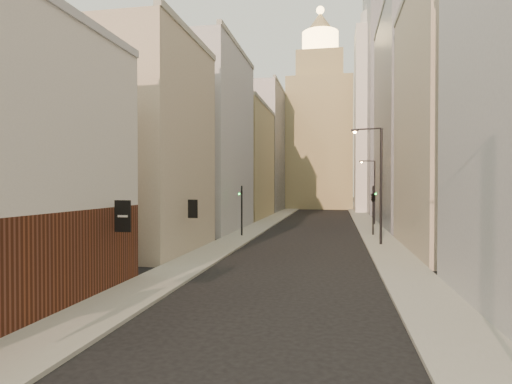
% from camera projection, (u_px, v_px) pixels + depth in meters
% --- Properties ---
extents(sidewalk_left, '(3.00, 140.00, 0.15)m').
position_uv_depth(sidewalk_left, '(271.00, 220.00, 60.30)').
color(sidewalk_left, gray).
rests_on(sidewalk_left, ground).
extents(sidewalk_right, '(3.00, 140.00, 0.15)m').
position_uv_depth(sidewalk_right, '(365.00, 222.00, 57.91)').
color(sidewalk_right, gray).
rests_on(sidewalk_right, ground).
extents(left_bldg_beige, '(8.00, 12.00, 16.00)m').
position_uv_depth(left_bldg_beige, '(143.00, 147.00, 32.69)').
color(left_bldg_beige, tan).
rests_on(left_bldg_beige, ground).
extents(left_bldg_grey, '(8.00, 16.00, 20.00)m').
position_uv_depth(left_bldg_grey, '(205.00, 142.00, 48.38)').
color(left_bldg_grey, '#A0A1A6').
rests_on(left_bldg_grey, ground).
extents(left_bldg_tan, '(8.00, 18.00, 17.00)m').
position_uv_depth(left_bldg_tan, '(240.00, 163.00, 66.10)').
color(left_bldg_tan, '#998A5B').
rests_on(left_bldg_tan, ground).
extents(left_bldg_wingrid, '(8.00, 20.00, 24.00)m').
position_uv_depth(left_bldg_wingrid, '(262.00, 151.00, 85.69)').
color(left_bldg_wingrid, gray).
rests_on(left_bldg_wingrid, ground).
extents(right_bldg_beige, '(8.00, 16.00, 20.00)m').
position_uv_depth(right_bldg_beige, '(463.00, 120.00, 32.17)').
color(right_bldg_beige, tan).
rests_on(right_bldg_beige, ground).
extents(right_bldg_wingrid, '(8.00, 20.00, 26.00)m').
position_uv_depth(right_bldg_wingrid, '(415.00, 120.00, 51.77)').
color(right_bldg_wingrid, gray).
rests_on(right_bldg_wingrid, ground).
extents(highrise, '(21.00, 23.00, 51.20)m').
position_uv_depth(highrise, '(422.00, 72.00, 77.98)').
color(highrise, gray).
rests_on(highrise, ground).
extents(clock_tower, '(14.00, 14.00, 44.90)m').
position_uv_depth(clock_tower, '(320.00, 129.00, 95.37)').
color(clock_tower, '#998A5B').
rests_on(clock_tower, ground).
extents(white_tower, '(8.00, 8.00, 41.50)m').
position_uv_depth(white_tower, '(377.00, 113.00, 79.57)').
color(white_tower, silver).
rests_on(white_tower, ground).
extents(streetlamp_mid, '(2.55, 0.78, 9.84)m').
position_uv_depth(streetlamp_mid, '(378.00, 178.00, 35.53)').
color(streetlamp_mid, black).
rests_on(streetlamp_mid, ground).
extents(streetlamp_far, '(1.99, 1.02, 8.14)m').
position_uv_depth(streetlamp_far, '(373.00, 188.00, 53.54)').
color(streetlamp_far, black).
rests_on(streetlamp_far, ground).
extents(traffic_light_left, '(0.55, 0.43, 5.00)m').
position_uv_depth(traffic_light_left, '(242.00, 201.00, 41.76)').
color(traffic_light_left, black).
rests_on(traffic_light_left, ground).
extents(traffic_light_right, '(0.79, 0.79, 5.00)m').
position_uv_depth(traffic_light_right, '(373.00, 196.00, 42.22)').
color(traffic_light_right, black).
rests_on(traffic_light_right, ground).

